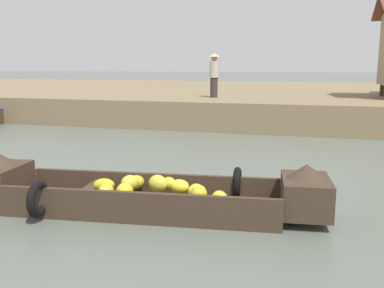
% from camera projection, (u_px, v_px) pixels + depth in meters
% --- Properties ---
extents(ground_plane, '(300.00, 300.00, 0.00)m').
position_uv_depth(ground_plane, '(231.00, 152.00, 10.77)').
color(ground_plane, '#596056').
extents(riverbank_strip, '(160.00, 20.00, 0.99)m').
position_uv_depth(riverbank_strip, '(275.00, 97.00, 22.94)').
color(riverbank_strip, '#7F6B4C').
rests_on(riverbank_strip, ground).
extents(banana_boat, '(5.44, 2.11, 0.82)m').
position_uv_depth(banana_boat, '(145.00, 193.00, 6.32)').
color(banana_boat, '#3D2D21').
rests_on(banana_boat, ground).
extents(vendor_person, '(0.44, 0.44, 1.66)m').
position_uv_depth(vendor_person, '(214.00, 73.00, 15.89)').
color(vendor_person, '#332D28').
rests_on(vendor_person, riverbank_strip).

